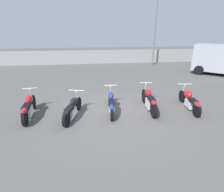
% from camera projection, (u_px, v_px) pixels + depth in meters
% --- Properties ---
extents(ground_plane, '(60.00, 60.00, 0.00)m').
position_uv_depth(ground_plane, '(112.00, 110.00, 7.55)').
color(ground_plane, '#514F4C').
extents(fence_back, '(40.00, 0.04, 1.37)m').
position_uv_depth(fence_back, '(97.00, 57.00, 17.84)').
color(fence_back, gray).
rests_on(fence_back, ground_plane).
extents(light_pole_left, '(0.70, 0.35, 8.74)m').
position_uv_depth(light_pole_left, '(157.00, 9.00, 15.71)').
color(light_pole_left, slate).
rests_on(light_pole_left, ground_plane).
extents(motorcycle_slot_0, '(0.57, 2.08, 0.99)m').
position_uv_depth(motorcycle_slot_0, '(29.00, 107.00, 6.78)').
color(motorcycle_slot_0, black).
rests_on(motorcycle_slot_0, ground_plane).
extents(motorcycle_slot_1, '(0.80, 1.93, 0.93)m').
position_uv_depth(motorcycle_slot_1, '(72.00, 109.00, 6.72)').
color(motorcycle_slot_1, black).
rests_on(motorcycle_slot_1, ground_plane).
extents(motorcycle_slot_2, '(0.56, 2.18, 0.95)m').
position_uv_depth(motorcycle_slot_2, '(111.00, 103.00, 7.23)').
color(motorcycle_slot_2, black).
rests_on(motorcycle_slot_2, ground_plane).
extents(motorcycle_slot_3, '(0.57, 2.16, 1.03)m').
position_uv_depth(motorcycle_slot_3, '(149.00, 100.00, 7.41)').
color(motorcycle_slot_3, black).
rests_on(motorcycle_slot_3, ground_plane).
extents(motorcycle_slot_4, '(0.67, 2.12, 0.93)m').
position_uv_depth(motorcycle_slot_4, '(189.00, 100.00, 7.50)').
color(motorcycle_slot_4, black).
rests_on(motorcycle_slot_4, ground_plane).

